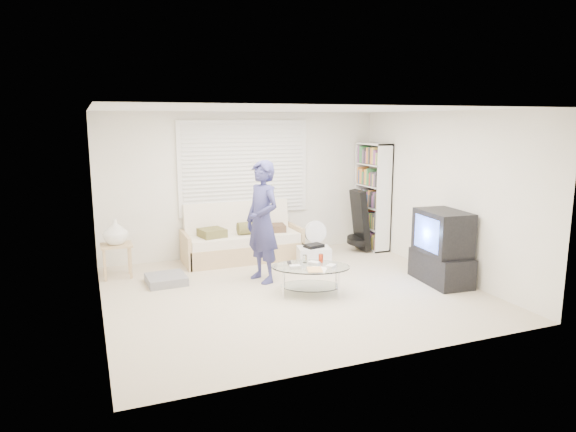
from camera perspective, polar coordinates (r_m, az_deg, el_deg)
name	(u,v)px	position (r m, az deg, el deg)	size (l,w,h in m)	color
ground	(292,291)	(7.26, 0.45, -8.38)	(5.00, 5.00, 0.00)	beige
room_shell	(280,172)	(7.35, -0.95, 4.88)	(5.02, 4.52, 2.51)	silver
window_blinds	(244,168)	(8.98, -4.86, 5.39)	(2.32, 0.08, 1.62)	silver
futon_sofa	(242,241)	(8.82, -5.17, -2.82)	(1.99, 0.80, 0.97)	tan
grey_floor_pillow	(166,279)	(7.79, -13.38, -6.87)	(0.55, 0.55, 0.12)	slate
side_table	(116,234)	(8.14, -18.61, -1.94)	(0.46, 0.37, 0.91)	tan
bookshelf	(372,196)	(9.60, 9.34, 2.18)	(0.31, 0.82, 1.95)	white
guitar_case	(360,225)	(9.39, 7.98, -0.98)	(0.40, 0.41, 1.11)	black
floor_fan	(314,236)	(8.91, 2.96, -2.22)	(0.39, 0.27, 0.66)	white
storage_bin	(314,256)	(8.45, 2.89, -4.46)	(0.59, 0.47, 0.37)	white
tv_unit	(442,248)	(7.85, 16.72, -3.43)	(0.62, 1.03, 1.07)	black
coffee_table	(311,272)	(7.07, 2.57, -6.19)	(1.25, 1.04, 0.52)	silver
standing_person	(262,222)	(7.51, -2.86, -0.64)	(0.66, 0.43, 1.80)	navy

